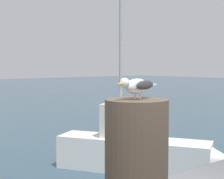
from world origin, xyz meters
The scene contains 3 objects.
mooring_post centered at (-0.18, -0.46, 2.03)m, with size 0.42×0.42×0.81m, color #382D23.
seagull centered at (-0.19, -0.46, 2.52)m, with size 0.39×0.18×0.14m.
boat_white centered at (4.27, 3.91, 0.53)m, with size 2.88×4.31×4.41m.
Camera 1 is at (-1.77, -2.09, 2.66)m, focal length 56.06 mm.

